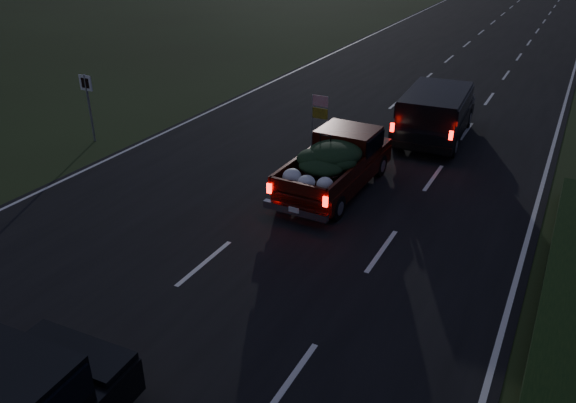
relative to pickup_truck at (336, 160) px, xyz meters
The scene contains 6 objects.
ground 5.51m from the pickup_truck, 102.01° to the right, with size 120.00×120.00×0.00m, color black.
road_asphalt 5.51m from the pickup_truck, 102.01° to the right, with size 14.00×120.00×0.02m, color black.
hedge_row 7.09m from the pickup_truck, 19.08° to the right, with size 1.00×10.00×0.60m, color black.
route_sign 9.66m from the pickup_truck, behind, with size 0.55×0.08×2.50m.
pickup_truck is the anchor object (origin of this frame).
lead_suv 5.97m from the pickup_truck, 75.57° to the left, with size 2.50×5.36×1.51m.
Camera 1 is at (7.06, -9.16, 7.39)m, focal length 35.00 mm.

